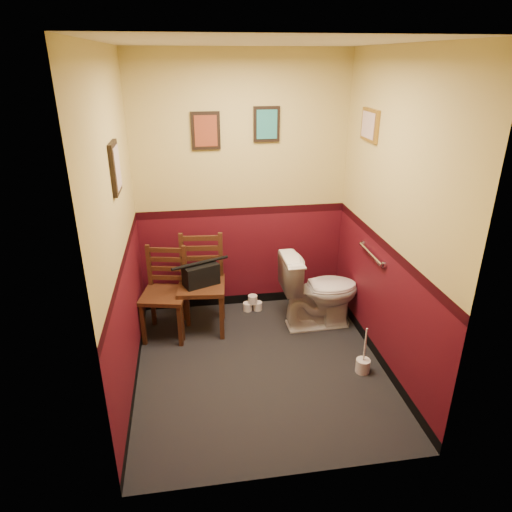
{
  "coord_description": "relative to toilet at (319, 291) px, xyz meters",
  "views": [
    {
      "loc": [
        -0.56,
        -3.38,
        2.6
      ],
      "look_at": [
        0.0,
        0.25,
        1.0
      ],
      "focal_mm": 32.0,
      "sensor_mm": 36.0,
      "label": 1
    }
  ],
  "objects": [
    {
      "name": "floor",
      "position": [
        -0.72,
        -0.63,
        -0.4
      ],
      "size": [
        2.2,
        2.4,
        0.0
      ],
      "primitive_type": "cube",
      "color": "black",
      "rests_on": "ground"
    },
    {
      "name": "ceiling",
      "position": [
        -0.72,
        -0.63,
        2.3
      ],
      "size": [
        2.2,
        2.4,
        0.0
      ],
      "primitive_type": "cube",
      "rotation": [
        3.14,
        0.0,
        0.0
      ],
      "color": "silver",
      "rests_on": "ground"
    },
    {
      "name": "wall_back",
      "position": [
        -0.72,
        0.57,
        0.95
      ],
      "size": [
        2.2,
        0.0,
        2.7
      ],
      "primitive_type": "cube",
      "rotation": [
        1.57,
        0.0,
        0.0
      ],
      "color": "#4A0C16",
      "rests_on": "ground"
    },
    {
      "name": "wall_front",
      "position": [
        -0.72,
        -1.83,
        0.95
      ],
      "size": [
        2.2,
        0.0,
        2.7
      ],
      "primitive_type": "cube",
      "rotation": [
        -1.57,
        0.0,
        0.0
      ],
      "color": "#4A0C16",
      "rests_on": "ground"
    },
    {
      "name": "wall_left",
      "position": [
        -1.82,
        -0.63,
        0.95
      ],
      "size": [
        0.0,
        2.4,
        2.7
      ],
      "primitive_type": "cube",
      "rotation": [
        1.57,
        0.0,
        1.57
      ],
      "color": "#4A0C16",
      "rests_on": "ground"
    },
    {
      "name": "wall_right",
      "position": [
        0.38,
        -0.63,
        0.95
      ],
      "size": [
        0.0,
        2.4,
        2.7
      ],
      "primitive_type": "cube",
      "rotation": [
        1.57,
        0.0,
        -1.57
      ],
      "color": "#4A0C16",
      "rests_on": "ground"
    },
    {
      "name": "grab_bar",
      "position": [
        0.35,
        -0.38,
        0.55
      ],
      "size": [
        0.05,
        0.56,
        0.06
      ],
      "color": "silver",
      "rests_on": "wall_right"
    },
    {
      "name": "framed_print_back_a",
      "position": [
        -1.07,
        0.55,
        1.55
      ],
      "size": [
        0.28,
        0.04,
        0.36
      ],
      "color": "black",
      "rests_on": "wall_back"
    },
    {
      "name": "framed_print_back_b",
      "position": [
        -0.47,
        0.55,
        1.6
      ],
      "size": [
        0.26,
        0.04,
        0.34
      ],
      "color": "black",
      "rests_on": "wall_back"
    },
    {
      "name": "framed_print_left",
      "position": [
        -1.8,
        -0.53,
        1.45
      ],
      "size": [
        0.04,
        0.3,
        0.38
      ],
      "color": "black",
      "rests_on": "wall_left"
    },
    {
      "name": "framed_print_right",
      "position": [
        0.36,
        -0.03,
        1.65
      ],
      "size": [
        0.04,
        0.34,
        0.28
      ],
      "color": "olive",
      "rests_on": "wall_right"
    },
    {
      "name": "toilet",
      "position": [
        0.0,
        0.0,
        0.0
      ],
      "size": [
        0.82,
        0.47,
        0.8
      ],
      "primitive_type": "imported",
      "rotation": [
        0.0,
        0.0,
        1.59
      ],
      "color": "white",
      "rests_on": "floor"
    },
    {
      "name": "toilet_brush",
      "position": [
        0.18,
        -0.85,
        -0.32
      ],
      "size": [
        0.13,
        0.13,
        0.46
      ],
      "color": "silver",
      "rests_on": "floor"
    },
    {
      "name": "chair_left",
      "position": [
        -1.56,
        0.08,
        0.06
      ],
      "size": [
        0.5,
        0.5,
        0.91
      ],
      "rotation": [
        0.0,
        0.0,
        -0.21
      ],
      "color": "#4B2816",
      "rests_on": "floor"
    },
    {
      "name": "chair_right",
      "position": [
        -1.2,
        0.14,
        0.1
      ],
      "size": [
        0.5,
        0.5,
        0.99
      ],
      "rotation": [
        0.0,
        0.0,
        -0.1
      ],
      "color": "#4B2816",
      "rests_on": "floor"
    },
    {
      "name": "handbag",
      "position": [
        -1.2,
        0.1,
        0.23
      ],
      "size": [
        0.38,
        0.29,
        0.25
      ],
      "rotation": [
        0.0,
        0.0,
        0.39
      ],
      "color": "black",
      "rests_on": "chair_right"
    },
    {
      "name": "tp_stack",
      "position": [
        -0.64,
        0.39,
        -0.32
      ],
      "size": [
        0.21,
        0.11,
        0.19
      ],
      "color": "silver",
      "rests_on": "floor"
    }
  ]
}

